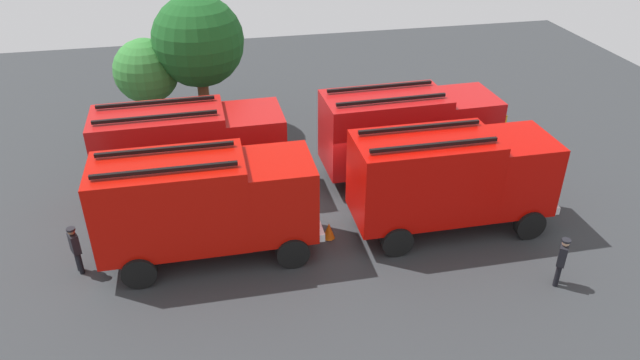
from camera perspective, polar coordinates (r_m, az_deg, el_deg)
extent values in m
plane|color=#2D3033|center=(22.56, 0.00, -3.07)|extent=(45.63, 45.63, 0.00)
cube|color=#B70B04|center=(19.67, -3.91, -1.39)|extent=(2.21, 2.51, 2.60)
cube|color=#8C9EAD|center=(19.65, -0.92, -0.28)|extent=(0.09, 2.13, 1.46)
cube|color=#B70B04|center=(19.52, -14.14, -2.10)|extent=(4.81, 2.52, 2.90)
cube|color=black|center=(19.36, -14.70, 2.89)|extent=(4.32, 0.14, 0.12)
cube|color=black|center=(18.14, -14.76, 0.94)|extent=(4.32, 0.14, 0.12)
cube|color=silver|center=(20.46, -0.47, -3.76)|extent=(0.21, 2.38, 0.28)
cylinder|color=black|center=(21.53, -3.72, -3.20)|extent=(1.10, 0.36, 1.10)
cylinder|color=black|center=(19.59, -2.64, -7.00)|extent=(1.10, 0.36, 1.10)
cylinder|color=black|center=(21.55, -16.74, -4.57)|extent=(1.10, 0.36, 1.10)
cylinder|color=black|center=(19.61, -17.05, -8.51)|extent=(1.10, 0.36, 1.10)
cube|color=#BA0803|center=(22.15, 18.33, 0.89)|extent=(2.20, 2.50, 2.60)
cube|color=#8C9EAD|center=(22.53, 20.79, 1.83)|extent=(0.08, 2.13, 1.46)
cube|color=#BA0803|center=(20.64, 9.87, 0.31)|extent=(4.80, 2.50, 2.90)
cube|color=black|center=(20.49, 9.59, 5.06)|extent=(4.32, 0.12, 0.12)
cube|color=black|center=(19.34, 10.98, 3.34)|extent=(4.32, 0.12, 0.12)
cube|color=silver|center=(23.29, 20.46, -1.29)|extent=(0.20, 2.38, 0.28)
cylinder|color=black|center=(23.88, 16.84, -0.91)|extent=(1.10, 0.35, 1.10)
cylinder|color=black|center=(22.16, 19.57, -4.06)|extent=(1.10, 0.35, 1.10)
cylinder|color=black|center=(22.11, 5.50, -2.29)|extent=(1.10, 0.35, 1.10)
cylinder|color=black|center=(20.24, 7.44, -5.87)|extent=(1.10, 0.35, 1.10)
cube|color=#AF1312|center=(23.14, -6.36, 3.64)|extent=(2.24, 2.54, 2.60)
cube|color=#8C9EAD|center=(23.11, -3.81, 4.60)|extent=(0.12, 2.13, 1.46)
cube|color=#AF1312|center=(23.03, -15.05, 3.01)|extent=(4.84, 2.58, 2.90)
cube|color=black|center=(23.01, -15.56, 7.25)|extent=(4.32, 0.19, 0.12)
cube|color=black|center=(21.74, -15.61, 5.87)|extent=(4.32, 0.19, 0.12)
cube|color=silver|center=(23.80, -3.34, 1.47)|extent=(0.24, 2.38, 0.28)
cylinder|color=black|center=(24.93, -6.05, 1.71)|extent=(1.11, 0.37, 1.10)
cylinder|color=black|center=(22.86, -5.27, -1.10)|extent=(1.11, 0.37, 1.10)
cylinder|color=black|center=(24.97, -17.25, 0.46)|extent=(1.11, 0.37, 1.10)
cylinder|color=black|center=(22.90, -17.49, -2.46)|extent=(1.11, 0.37, 1.10)
cube|color=#B01212|center=(25.17, 13.71, 5.22)|extent=(2.27, 2.56, 2.60)
cube|color=#8C9EAD|center=(25.52, 15.92, 6.03)|extent=(0.14, 2.13, 1.46)
cube|color=#B01212|center=(23.79, 6.14, 4.85)|extent=(4.87, 2.64, 2.90)
cube|color=black|center=(23.77, 5.81, 8.96)|extent=(4.32, 0.24, 0.12)
cube|color=black|center=(22.57, 6.92, 7.71)|extent=(4.32, 0.24, 0.12)
cube|color=silver|center=(26.19, 15.77, 3.15)|extent=(0.27, 2.38, 0.28)
cylinder|color=black|center=(26.87, 12.61, 3.34)|extent=(1.11, 0.38, 1.10)
cylinder|color=black|center=(25.00, 14.86, 0.89)|extent=(1.11, 0.38, 1.10)
cylinder|color=black|center=(25.24, 2.48, 2.25)|extent=(1.11, 0.38, 1.10)
cylinder|color=black|center=(23.24, 4.06, -0.46)|extent=(1.11, 0.38, 1.10)
cylinder|color=black|center=(28.21, 6.30, 4.87)|extent=(0.16, 0.16, 0.76)
cylinder|color=black|center=(28.04, 6.49, 4.70)|extent=(0.16, 0.16, 0.76)
cube|color=orange|center=(27.83, 6.47, 6.10)|extent=(0.30, 0.45, 0.66)
sphere|color=beige|center=(27.66, 6.53, 6.92)|extent=(0.21, 0.21, 0.21)
cylinder|color=orange|center=(27.62, 6.54, 7.08)|extent=(0.27, 0.27, 0.06)
cylinder|color=black|center=(28.24, 17.00, 3.80)|extent=(0.16, 0.16, 0.85)
cylinder|color=black|center=(28.31, 16.63, 3.93)|extent=(0.16, 0.16, 0.85)
cube|color=orange|center=(27.95, 17.05, 5.32)|extent=(0.44, 0.48, 0.74)
sphere|color=brown|center=(27.76, 17.20, 6.23)|extent=(0.24, 0.24, 0.24)
cylinder|color=orange|center=(27.72, 17.23, 6.41)|extent=(0.30, 0.30, 0.07)
cylinder|color=black|center=(25.86, -11.73, 1.91)|extent=(0.16, 0.16, 0.76)
cylinder|color=black|center=(25.86, -12.19, 1.85)|extent=(0.16, 0.16, 0.76)
cube|color=#B7140F|center=(25.54, -12.13, 3.29)|extent=(0.43, 0.27, 0.66)
sphere|color=beige|center=(25.34, -12.23, 4.17)|extent=(0.22, 0.22, 0.22)
cylinder|color=#B7140F|center=(25.31, -12.25, 4.35)|extent=(0.27, 0.27, 0.06)
cylinder|color=black|center=(20.88, -22.14, -7.46)|extent=(0.16, 0.16, 0.80)
cylinder|color=black|center=(21.05, -22.32, -7.17)|extent=(0.16, 0.16, 0.80)
cube|color=black|center=(20.54, -22.63, -5.66)|extent=(0.40, 0.48, 0.69)
sphere|color=brown|center=(20.29, -22.88, -4.61)|extent=(0.23, 0.23, 0.23)
cylinder|color=black|center=(20.25, -22.93, -4.40)|extent=(0.28, 0.28, 0.07)
cylinder|color=black|center=(20.32, 21.94, -8.56)|extent=(0.16, 0.16, 0.80)
cylinder|color=black|center=(20.48, 22.00, -8.22)|extent=(0.16, 0.16, 0.80)
cube|color=black|center=(19.97, 22.38, -6.70)|extent=(0.45, 0.48, 0.70)
sphere|color=tan|center=(19.71, 22.64, -5.63)|extent=(0.23, 0.23, 0.23)
cylinder|color=black|center=(19.66, 22.69, -5.41)|extent=(0.28, 0.28, 0.07)
cylinder|color=brown|center=(29.34, -15.81, 6.08)|extent=(0.37, 0.37, 1.85)
sphere|color=#337A33|center=(28.55, -16.43, 10.06)|extent=(2.96, 2.96, 2.96)
cylinder|color=brown|center=(29.00, -11.06, 7.21)|extent=(0.52, 0.52, 2.60)
sphere|color=#19511E|center=(27.97, -11.69, 13.00)|extent=(4.16, 4.16, 4.16)
cone|color=#F2600C|center=(26.61, -4.79, 3.15)|extent=(0.44, 0.44, 0.62)
cone|color=#F2600C|center=(21.01, 0.87, -4.89)|extent=(0.43, 0.43, 0.61)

